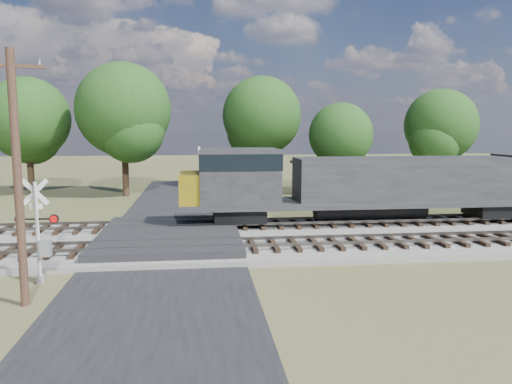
{
  "coord_description": "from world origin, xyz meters",
  "views": [
    {
      "loc": [
        1.51,
        -24.76,
        5.93
      ],
      "look_at": [
        4.61,
        2.0,
        2.39
      ],
      "focal_mm": 35.0,
      "sensor_mm": 36.0,
      "label": 1
    }
  ],
  "objects": [
    {
      "name": "ground",
      "position": [
        0.0,
        0.0,
        0.0
      ],
      "size": [
        160.0,
        160.0,
        0.0
      ],
      "primitive_type": "plane",
      "color": "#3E4324",
      "rests_on": "ground"
    },
    {
      "name": "utility_pole",
      "position": [
        -4.3,
        -7.98,
        4.44
      ],
      "size": [
        2.0,
        0.68,
        8.38
      ],
      "rotation": [
        0.0,
        0.0,
        0.28
      ],
      "color": "#362318",
      "rests_on": "ground"
    },
    {
      "name": "crossing_signal_far",
      "position": [
        3.63,
        8.28,
        1.61
      ],
      "size": [
        1.56,
        0.34,
        3.87
      ],
      "rotation": [
        0.0,
        0.0,
        3.1
      ],
      "color": "silver",
      "rests_on": "ground"
    },
    {
      "name": "track_far",
      "position": [
        3.12,
        3.0,
        0.41
      ],
      "size": [
        140.0,
        2.6,
        0.33
      ],
      "color": "black",
      "rests_on": "ballast_bed"
    },
    {
      "name": "crossing_panel",
      "position": [
        0.0,
        0.5,
        0.32
      ],
      "size": [
        7.0,
        9.0,
        0.62
      ],
      "primitive_type": "cube",
      "color": "#262628",
      "rests_on": "ground"
    },
    {
      "name": "road",
      "position": [
        0.0,
        0.0,
        0.04
      ],
      "size": [
        7.0,
        60.0,
        0.08
      ],
      "primitive_type": "cube",
      "color": "black",
      "rests_on": "ground"
    },
    {
      "name": "track_near",
      "position": [
        3.12,
        -2.0,
        0.41
      ],
      "size": [
        140.0,
        2.6,
        0.33
      ],
      "color": "black",
      "rests_on": "ballast_bed"
    },
    {
      "name": "crossing_signal_near",
      "position": [
        -4.47,
        -5.53,
        1.67
      ],
      "size": [
        1.62,
        0.35,
        4.01
      ],
      "rotation": [
        0.0,
        0.0,
        -0.07
      ],
      "color": "silver",
      "rests_on": "ground"
    },
    {
      "name": "equipment_shed",
      "position": [
        11.5,
        12.09,
        1.67
      ],
      "size": [
        5.63,
        5.63,
        3.3
      ],
      "rotation": [
        0.0,
        0.0,
        0.18
      ],
      "color": "#46311E",
      "rests_on": "ground"
    },
    {
      "name": "ballast_bed",
      "position": [
        10.0,
        0.5,
        0.15
      ],
      "size": [
        140.0,
        10.0,
        0.3
      ],
      "primitive_type": "cube",
      "color": "gray",
      "rests_on": "ground"
    },
    {
      "name": "treeline",
      "position": [
        7.61,
        20.39,
        6.9
      ],
      "size": [
        83.96,
        11.92,
        11.79
      ],
      "color": "black",
      "rests_on": "ground"
    }
  ]
}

